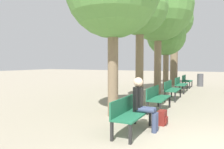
{
  "coord_description": "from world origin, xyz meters",
  "views": [
    {
      "loc": [
        -0.21,
        -4.5,
        1.73
      ],
      "look_at": [
        -4.97,
        5.33,
        1.13
      ],
      "focal_mm": 35.0,
      "sensor_mm": 36.0,
      "label": 1
    }
  ],
  "objects_px": {
    "bench_row_0": "(130,112)",
    "bench_row_4": "(186,80)",
    "bench_row_3": "(180,84)",
    "person_seated": "(143,102)",
    "tree_row_1": "(140,9)",
    "tree_row_4": "(175,22)",
    "bench_row_1": "(157,97)",
    "backpack": "(162,118)",
    "tree_row_2": "(158,7)",
    "tree_row_3": "(166,37)",
    "trash_bin": "(200,80)",
    "bench_row_2": "(171,88)"
  },
  "relations": [
    {
      "from": "bench_row_3",
      "to": "bench_row_4",
      "type": "relative_size",
      "value": 1.0
    },
    {
      "from": "tree_row_4",
      "to": "backpack",
      "type": "relative_size",
      "value": 15.96
    },
    {
      "from": "bench_row_3",
      "to": "tree_row_4",
      "type": "distance_m",
      "value": 6.0
    },
    {
      "from": "trash_bin",
      "to": "person_seated",
      "type": "bearing_deg",
      "value": -92.85
    },
    {
      "from": "bench_row_3",
      "to": "tree_row_2",
      "type": "height_order",
      "value": "tree_row_2"
    },
    {
      "from": "tree_row_1",
      "to": "tree_row_4",
      "type": "relative_size",
      "value": 0.83
    },
    {
      "from": "bench_row_3",
      "to": "trash_bin",
      "type": "bearing_deg",
      "value": 78.14
    },
    {
      "from": "bench_row_0",
      "to": "tree_row_4",
      "type": "relative_size",
      "value": 0.25
    },
    {
      "from": "bench_row_4",
      "to": "bench_row_1",
      "type": "bearing_deg",
      "value": -90.0
    },
    {
      "from": "tree_row_3",
      "to": "tree_row_4",
      "type": "xyz_separation_m",
      "value": [
        0.0,
        2.88,
        1.4
      ]
    },
    {
      "from": "bench_row_0",
      "to": "person_seated",
      "type": "bearing_deg",
      "value": 51.15
    },
    {
      "from": "bench_row_2",
      "to": "bench_row_4",
      "type": "distance_m",
      "value": 5.37
    },
    {
      "from": "tree_row_4",
      "to": "backpack",
      "type": "bearing_deg",
      "value": -81.45
    },
    {
      "from": "tree_row_4",
      "to": "bench_row_3",
      "type": "bearing_deg",
      "value": -75.05
    },
    {
      "from": "tree_row_4",
      "to": "backpack",
      "type": "xyz_separation_m",
      "value": [
        1.67,
        -11.12,
        -4.59
      ]
    },
    {
      "from": "bench_row_2",
      "to": "bench_row_3",
      "type": "bearing_deg",
      "value": 90.0
    },
    {
      "from": "tree_row_4",
      "to": "person_seated",
      "type": "distance_m",
      "value": 12.58
    },
    {
      "from": "bench_row_0",
      "to": "tree_row_2",
      "type": "bearing_deg",
      "value": 98.7
    },
    {
      "from": "bench_row_0",
      "to": "bench_row_3",
      "type": "distance_m",
      "value": 8.06
    },
    {
      "from": "tree_row_4",
      "to": "backpack",
      "type": "distance_m",
      "value": 12.15
    },
    {
      "from": "bench_row_3",
      "to": "person_seated",
      "type": "relative_size",
      "value": 1.17
    },
    {
      "from": "bench_row_4",
      "to": "trash_bin",
      "type": "height_order",
      "value": "trash_bin"
    },
    {
      "from": "bench_row_0",
      "to": "bench_row_4",
      "type": "relative_size",
      "value": 1.0
    },
    {
      "from": "bench_row_0",
      "to": "tree_row_1",
      "type": "bearing_deg",
      "value": 105.36
    },
    {
      "from": "bench_row_1",
      "to": "tree_row_3",
      "type": "distance_m",
      "value": 7.24
    },
    {
      "from": "trash_bin",
      "to": "tree_row_1",
      "type": "bearing_deg",
      "value": -103.39
    },
    {
      "from": "bench_row_3",
      "to": "person_seated",
      "type": "height_order",
      "value": "person_seated"
    },
    {
      "from": "bench_row_0",
      "to": "bench_row_3",
      "type": "relative_size",
      "value": 1.0
    },
    {
      "from": "bench_row_1",
      "to": "tree_row_4",
      "type": "distance_m",
      "value": 10.42
    },
    {
      "from": "tree_row_3",
      "to": "backpack",
      "type": "height_order",
      "value": "tree_row_3"
    },
    {
      "from": "bench_row_1",
      "to": "tree_row_4",
      "type": "bearing_deg",
      "value": 96.56
    },
    {
      "from": "bench_row_2",
      "to": "tree_row_3",
      "type": "relative_size",
      "value": 0.34
    },
    {
      "from": "bench_row_1",
      "to": "tree_row_1",
      "type": "height_order",
      "value": "tree_row_1"
    },
    {
      "from": "person_seated",
      "to": "bench_row_1",
      "type": "bearing_deg",
      "value": 95.74
    },
    {
      "from": "bench_row_0",
      "to": "bench_row_2",
      "type": "height_order",
      "value": "same"
    },
    {
      "from": "bench_row_1",
      "to": "bench_row_2",
      "type": "height_order",
      "value": "same"
    },
    {
      "from": "bench_row_2",
      "to": "trash_bin",
      "type": "bearing_deg",
      "value": 82.9
    },
    {
      "from": "bench_row_0",
      "to": "trash_bin",
      "type": "bearing_deg",
      "value": 86.07
    },
    {
      "from": "tree_row_4",
      "to": "bench_row_0",
      "type": "bearing_deg",
      "value": -84.88
    },
    {
      "from": "tree_row_1",
      "to": "tree_row_3",
      "type": "xyz_separation_m",
      "value": [
        0.0,
        5.29,
        -0.62
      ]
    },
    {
      "from": "bench_row_0",
      "to": "tree_row_2",
      "type": "height_order",
      "value": "tree_row_2"
    },
    {
      "from": "bench_row_1",
      "to": "backpack",
      "type": "bearing_deg",
      "value": -70.81
    },
    {
      "from": "bench_row_1",
      "to": "backpack",
      "type": "xyz_separation_m",
      "value": [
        0.58,
        -1.68,
        -0.32
      ]
    },
    {
      "from": "bench_row_1",
      "to": "backpack",
      "type": "height_order",
      "value": "bench_row_1"
    },
    {
      "from": "tree_row_1",
      "to": "tree_row_2",
      "type": "relative_size",
      "value": 0.78
    },
    {
      "from": "bench_row_3",
      "to": "tree_row_3",
      "type": "xyz_separation_m",
      "value": [
        -1.09,
        1.19,
        2.87
      ]
    },
    {
      "from": "tree_row_1",
      "to": "person_seated",
      "type": "xyz_separation_m",
      "value": [
        1.33,
        -3.66,
        -3.28
      ]
    },
    {
      "from": "tree_row_2",
      "to": "trash_bin",
      "type": "relative_size",
      "value": 7.29
    },
    {
      "from": "bench_row_0",
      "to": "backpack",
      "type": "bearing_deg",
      "value": 59.82
    },
    {
      "from": "bench_row_4",
      "to": "tree_row_1",
      "type": "height_order",
      "value": "tree_row_1"
    }
  ]
}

